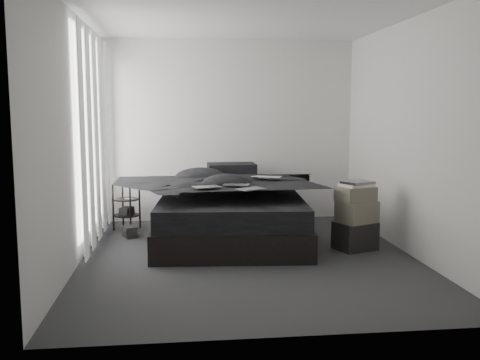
{
  "coord_description": "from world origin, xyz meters",
  "views": [
    {
      "loc": [
        -0.74,
        -5.66,
        1.6
      ],
      "look_at": [
        0.0,
        0.8,
        0.75
      ],
      "focal_mm": 40.0,
      "sensor_mm": 36.0,
      "label": 1
    }
  ],
  "objects": [
    {
      "name": "box_upper",
      "position": [
        1.26,
        0.19,
        0.65
      ],
      "size": [
        0.46,
        0.41,
        0.17
      ],
      "primitive_type": "cube",
      "rotation": [
        0.0,
        0.0,
        0.3
      ],
      "color": "#6B6655",
      "rests_on": "box_mid"
    },
    {
      "name": "floor_books",
      "position": [
        -1.37,
        1.09,
        0.07
      ],
      "size": [
        0.21,
        0.24,
        0.14
      ],
      "primitive_type": "cube",
      "rotation": [
        0.0,
        0.0,
        0.43
      ],
      "color": "black",
      "rests_on": "floor"
    },
    {
      "name": "pillow_lower",
      "position": [
        -0.09,
        1.73,
        0.64
      ],
      "size": [
        0.73,
        0.53,
        0.16
      ],
      "primitive_type": "cube",
      "rotation": [
        0.0,
        0.0,
        -0.08
      ],
      "color": "black",
      "rests_on": "mattress"
    },
    {
      "name": "wall_right",
      "position": [
        1.8,
        0.0,
        1.3
      ],
      "size": [
        0.01,
        4.2,
        2.6
      ],
      "primitive_type": "cube",
      "color": "silver",
      "rests_on": "ground"
    },
    {
      "name": "art_book_white",
      "position": [
        1.27,
        0.19,
        0.75
      ],
      "size": [
        0.4,
        0.36,
        0.03
      ],
      "primitive_type": "cube",
      "rotation": [
        0.0,
        0.0,
        0.36
      ],
      "color": "silver",
      "rests_on": "box_upper"
    },
    {
      "name": "wall_front",
      "position": [
        0.0,
        -2.1,
        1.3
      ],
      "size": [
        3.6,
        0.01,
        2.6
      ],
      "primitive_type": "cube",
      "color": "silver",
      "rests_on": "ground"
    },
    {
      "name": "floor",
      "position": [
        0.0,
        0.0,
        0.0
      ],
      "size": [
        3.6,
        4.2,
        0.01
      ],
      "primitive_type": "cube",
      "color": "#343436",
      "rests_on": "ground"
    },
    {
      "name": "duvet",
      "position": [
        -0.11,
        0.77,
        0.7
      ],
      "size": [
        1.86,
        2.11,
        0.27
      ],
      "primitive_type": "imported",
      "rotation": [
        0.0,
        0.0,
        -0.08
      ],
      "color": "black",
      "rests_on": "mattress"
    },
    {
      "name": "comic_b",
      "position": [
        -0.09,
        0.37,
        0.84
      ],
      "size": [
        0.33,
        0.27,
        0.01
      ],
      "primitive_type": "cube",
      "rotation": [
        0.0,
        0.0,
        -0.29
      ],
      "color": "black",
      "rests_on": "duvet"
    },
    {
      "name": "comic_c",
      "position": [
        0.03,
        0.02,
        0.85
      ],
      "size": [
        0.35,
        0.31,
        0.01
      ],
      "primitive_type": "cube",
      "rotation": [
        0.0,
        0.0,
        0.53
      ],
      "color": "black",
      "rests_on": "duvet"
    },
    {
      "name": "window_left",
      "position": [
        -1.78,
        0.9,
        1.35
      ],
      "size": [
        0.02,
        2.0,
        2.3
      ],
      "primitive_type": "cube",
      "color": "white",
      "rests_on": "wall_left"
    },
    {
      "name": "laptop",
      "position": [
        0.32,
        0.85,
        0.85
      ],
      "size": [
        0.43,
        0.36,
        0.03
      ],
      "primitive_type": "imported",
      "rotation": [
        0.0,
        0.0,
        -0.39
      ],
      "color": "silver",
      "rests_on": "duvet"
    },
    {
      "name": "comic_a",
      "position": [
        -0.44,
        0.23,
        0.84
      ],
      "size": [
        0.34,
        0.27,
        0.01
      ],
      "primitive_type": "cube",
      "rotation": [
        0.0,
        0.0,
        0.3
      ],
      "color": "black",
      "rests_on": "duvet"
    },
    {
      "name": "ceiling",
      "position": [
        0.0,
        0.0,
        2.6
      ],
      "size": [
        3.6,
        4.2,
        0.01
      ],
      "primitive_type": "cube",
      "color": "white",
      "rests_on": "ground"
    },
    {
      "name": "box_lower",
      "position": [
        1.27,
        0.19,
        0.16
      ],
      "size": [
        0.52,
        0.47,
        0.32
      ],
      "primitive_type": "cube",
      "rotation": [
        0.0,
        0.0,
        0.36
      ],
      "color": "black",
      "rests_on": "floor"
    },
    {
      "name": "wall_left",
      "position": [
        -1.8,
        0.0,
        1.3
      ],
      "size": [
        0.01,
        4.2,
        2.6
      ],
      "primitive_type": "cube",
      "color": "silver",
      "rests_on": "ground"
    },
    {
      "name": "bed",
      "position": [
        -0.11,
        0.82,
        0.16
      ],
      "size": [
        1.93,
        2.45,
        0.31
      ],
      "primitive_type": "cube",
      "rotation": [
        0.0,
        0.0,
        -0.08
      ],
      "color": "black",
      "rests_on": "floor"
    },
    {
      "name": "curtain_left",
      "position": [
        -1.73,
        0.9,
        1.28
      ],
      "size": [
        0.06,
        2.12,
        2.48
      ],
      "primitive_type": "cube",
      "color": "white",
      "rests_on": "wall_left"
    },
    {
      "name": "art_book_snake",
      "position": [
        1.28,
        0.19,
        0.78
      ],
      "size": [
        0.4,
        0.37,
        0.03
      ],
      "primitive_type": "cube",
      "rotation": [
        0.0,
        0.0,
        0.46
      ],
      "color": "silver",
      "rests_on": "art_book_white"
    },
    {
      "name": "wall_back",
      "position": [
        0.0,
        2.1,
        1.3
      ],
      "size": [
        3.6,
        0.01,
        2.6
      ],
      "primitive_type": "cube",
      "color": "silver",
      "rests_on": "ground"
    },
    {
      "name": "side_stand",
      "position": [
        -1.45,
        1.56,
        0.31
      ],
      "size": [
        0.45,
        0.45,
        0.62
      ],
      "primitive_type": "cylinder",
      "rotation": [
        0.0,
        0.0,
        -0.42
      ],
      "color": "black",
      "rests_on": "floor"
    },
    {
      "name": "pillow_upper",
      "position": [
        -0.02,
        1.7,
        0.79
      ],
      "size": [
        0.66,
        0.47,
        0.15
      ],
      "primitive_type": "cube",
      "rotation": [
        0.0,
        0.0,
        0.02
      ],
      "color": "black",
      "rests_on": "pillow_lower"
    },
    {
      "name": "box_mid",
      "position": [
        1.28,
        0.19,
        0.44
      ],
      "size": [
        0.5,
        0.46,
        0.24
      ],
      "primitive_type": "cube",
      "rotation": [
        0.0,
        0.0,
        0.43
      ],
      "color": "#6B6655",
      "rests_on": "box_lower"
    },
    {
      "name": "mattress",
      "position": [
        -0.11,
        0.82,
        0.44
      ],
      "size": [
        1.86,
        2.38,
        0.25
      ],
      "primitive_type": "cube",
      "rotation": [
        0.0,
        0.0,
        -0.08
      ],
      "color": "black",
      "rests_on": "bed"
    },
    {
      "name": "papers",
      "position": [
        -1.45,
        1.55,
        0.63
      ],
      "size": [
        0.28,
        0.23,
        0.01
      ],
      "primitive_type": "cube",
      "rotation": [
        0.0,
        0.0,
        -0.24
      ],
      "color": "white",
      "rests_on": "side_stand"
    }
  ]
}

